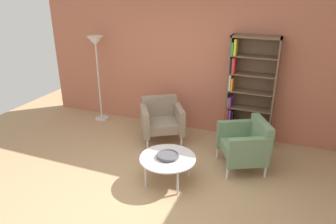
{
  "coord_description": "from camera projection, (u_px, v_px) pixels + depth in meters",
  "views": [
    {
      "loc": [
        1.63,
        -3.04,
        2.66
      ],
      "look_at": [
        0.08,
        0.84,
        0.95
      ],
      "focal_mm": 33.27,
      "sensor_mm": 36.0,
      "label": 1
    }
  ],
  "objects": [
    {
      "name": "ground_plane",
      "position": [
        139.0,
        198.0,
        4.18
      ],
      "size": [
        8.32,
        8.32,
        0.0
      ],
      "primitive_type": "plane",
      "color": "tan"
    },
    {
      "name": "brick_back_panel",
      "position": [
        196.0,
        56.0,
        5.75
      ],
      "size": [
        6.4,
        0.12,
        2.9
      ],
      "primitive_type": "cube",
      "color": "#B2664C",
      "rests_on": "ground_plane"
    },
    {
      "name": "bookshelf_tall",
      "position": [
        247.0,
        91.0,
        5.42
      ],
      "size": [
        0.8,
        0.3,
        1.9
      ],
      "color": "brown",
      "rests_on": "ground_plane"
    },
    {
      "name": "coffee_table_low",
      "position": [
        168.0,
        159.0,
        4.41
      ],
      "size": [
        0.8,
        0.8,
        0.4
      ],
      "color": "silver",
      "rests_on": "ground_plane"
    },
    {
      "name": "decorative_bowl",
      "position": [
        168.0,
        155.0,
        4.38
      ],
      "size": [
        0.32,
        0.32,
        0.05
      ],
      "color": "#4C4C51",
      "rests_on": "coffee_table_low"
    },
    {
      "name": "armchair_corner_red",
      "position": [
        161.0,
        119.0,
        5.62
      ],
      "size": [
        0.94,
        0.92,
        0.78
      ],
      "rotation": [
        0.0,
        0.0,
        0.56
      ],
      "color": "gray",
      "rests_on": "ground_plane"
    },
    {
      "name": "armchair_near_window",
      "position": [
        246.0,
        143.0,
        4.75
      ],
      "size": [
        0.9,
        0.92,
        0.78
      ],
      "rotation": [
        0.0,
        0.0,
        -1.09
      ],
      "color": "slate",
      "rests_on": "ground_plane"
    },
    {
      "name": "floor_lamp_torchiere",
      "position": [
        96.0,
        51.0,
        6.12
      ],
      "size": [
        0.32,
        0.32,
        1.74
      ],
      "color": "silver",
      "rests_on": "ground_plane"
    }
  ]
}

